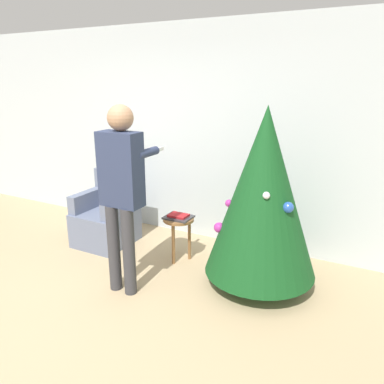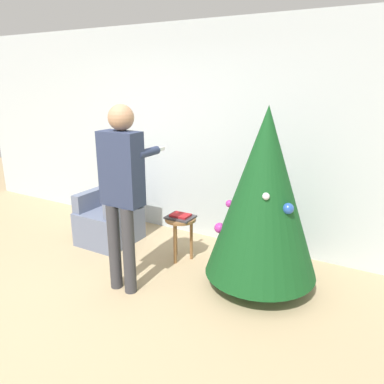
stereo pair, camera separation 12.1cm
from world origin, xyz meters
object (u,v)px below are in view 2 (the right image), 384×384
Objects in this scene: person_standing at (122,183)px; side_stool at (181,226)px; armchair at (111,216)px; christmas_tree at (264,194)px.

side_stool is (0.15, 0.79, -0.68)m from person_standing.
person_standing is 3.53× the size of side_stool.
armchair is 1.43m from person_standing.
side_stool is (-1.00, 0.10, -0.57)m from christmas_tree.
christmas_tree is at bearing -5.52° from side_stool.
armchair is (-2.05, 0.11, -0.65)m from christmas_tree.
person_standing is at bearing -41.73° from armchair.
christmas_tree is 1.00× the size of person_standing.
armchair is 0.50× the size of person_standing.
person_standing is 1.06m from side_stool.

